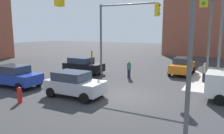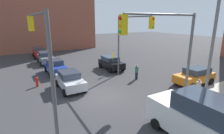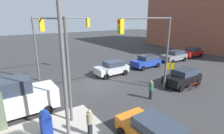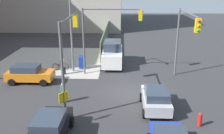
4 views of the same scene
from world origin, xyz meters
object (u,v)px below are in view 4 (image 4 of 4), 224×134
Objects in this scene: street_lamp_corner at (73,26)px; pedestrian_walking_north at (63,92)px; traffic_signal_se_corner at (184,33)px; mailbox_blue at (82,61)px; sedan_black at (51,126)px; hatchback_silver at (156,99)px; bicycle_leaning_on_fence at (61,67)px; traffic_signal_ne_corner at (106,28)px; pedestrian_waiting at (64,66)px; fire_hydrant at (200,119)px; pedestrian_crossing at (61,59)px; van_white_delivery at (113,54)px; sedan_orange at (29,74)px; traffic_signal_nw_corner at (68,45)px; bicycle_at_crosswalk at (31,134)px.

street_lamp_corner is 7.93m from pedestrian_walking_north.
traffic_signal_se_corner is 0.81× the size of street_lamp_corner.
sedan_black is at bearing -179.22° from mailbox_blue.
hatchback_silver reaches higher than bicycle_leaning_on_fence.
traffic_signal_ne_corner is at bearing -96.98° from street_lamp_corner.
street_lamp_corner is at bearing -159.21° from pedestrian_waiting.
pedestrian_crossing reaches higher than fire_hydrant.
traffic_signal_se_corner is at bearing -98.82° from pedestrian_crossing.
pedestrian_crossing is 2.75m from pedestrian_waiting.
traffic_signal_ne_corner reaches higher than fire_hydrant.
van_white_delivery reaches higher than fire_hydrant.
mailbox_blue is 0.82× the size of bicycle_leaning_on_fence.
street_lamp_corner is at bearing 155.89° from mailbox_blue.
pedestrian_crossing is at bearing 65.78° from traffic_signal_ne_corner.
hatchback_silver is at bearing -114.06° from sedan_orange.
sedan_black is 13.81m from pedestrian_crossing.
pedestrian_waiting is at bearing 16.84° from traffic_signal_nw_corner.
street_lamp_corner reaches higher than fire_hydrant.
traffic_signal_ne_corner is 8.08m from pedestrian_walking_north.
street_lamp_corner reaches higher than pedestrian_waiting.
traffic_signal_se_corner is at bearing 4.93° from pedestrian_walking_north.
hatchback_silver is at bearing -59.07° from sedan_black.
hatchback_silver is 0.98× the size of sedan_black.
van_white_delivery is 3.33× the size of pedestrian_waiting.
bicycle_at_crosswalk is (-14.28, 4.20, -0.93)m from van_white_delivery.
traffic_signal_nw_corner is 5.78m from sedan_black.
traffic_signal_se_corner is 6.91× the size of fire_hydrant.
pedestrian_crossing is at bearing 96.87° from van_white_delivery.
bicycle_at_crosswalk is at bearing -117.26° from pedestrian_walking_north.
pedestrian_crossing is (9.21, 2.90, -3.83)m from traffic_signal_nw_corner.
sedan_orange is (-2.53, 6.92, -3.81)m from traffic_signal_ne_corner.
traffic_signal_se_corner is 1.70× the size of hatchback_silver.
traffic_signal_nw_corner reaches higher than pedestrian_walking_north.
traffic_signal_se_corner is 13.40m from sedan_black.
hatchback_silver is 2.46× the size of pedestrian_crossing.
sedan_orange reaches higher than mailbox_blue.
hatchback_silver and sedan_orange have the same top height.
traffic_signal_nw_corner is 9.47m from bicycle_leaning_on_fence.
sedan_orange is (4.38, 4.71, -3.79)m from traffic_signal_nw_corner.
bicycle_leaning_on_fence is at bearing 105.28° from mailbox_blue.
van_white_delivery is at bearing -9.30° from traffic_signal_ne_corner.
traffic_signal_nw_corner is at bearing 116.42° from traffic_signal_se_corner.
traffic_signal_ne_corner is at bearing 48.06° from pedestrian_walking_north.
bicycle_leaning_on_fence and bicycle_at_crosswalk have the same top height.
pedestrian_waiting is at bearing 2.60° from bicycle_at_crosswalk.
hatchback_silver is 13.26m from pedestrian_crossing.
bicycle_at_crosswalk is (-0.04, 1.18, -0.50)m from sedan_black.
bicycle_leaning_on_fence is (3.54, 11.70, -4.33)m from traffic_signal_se_corner.
traffic_signal_ne_corner reaches higher than van_white_delivery.
mailbox_blue is 0.34× the size of sedan_orange.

